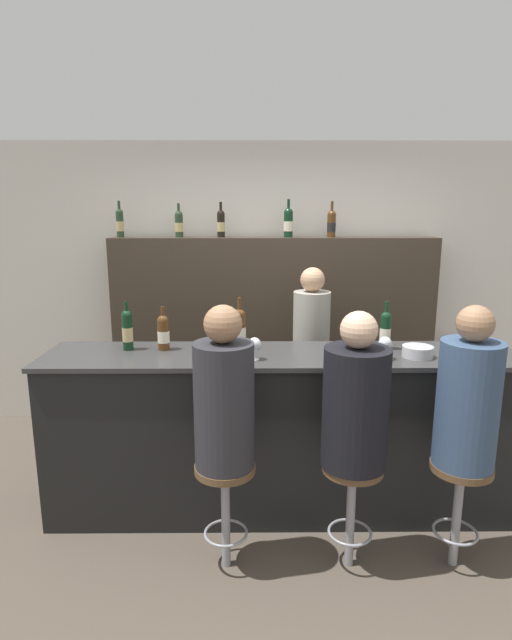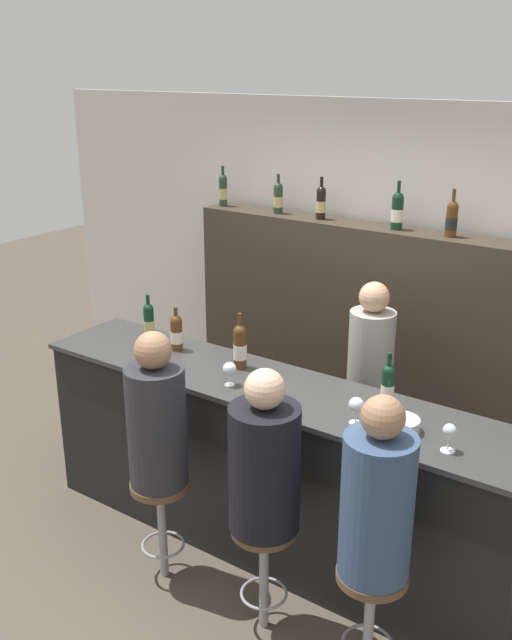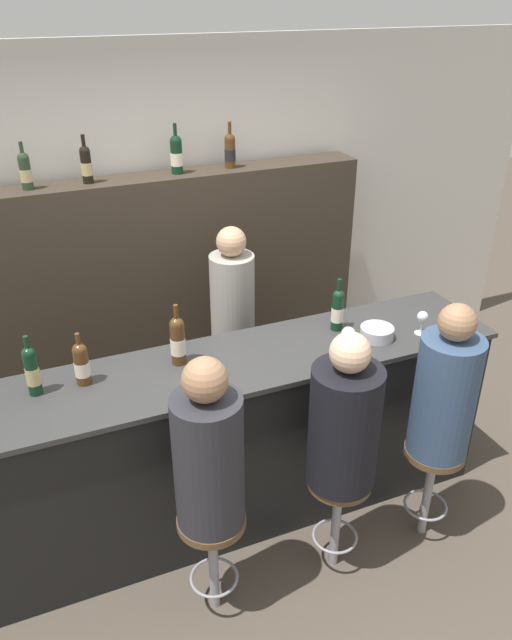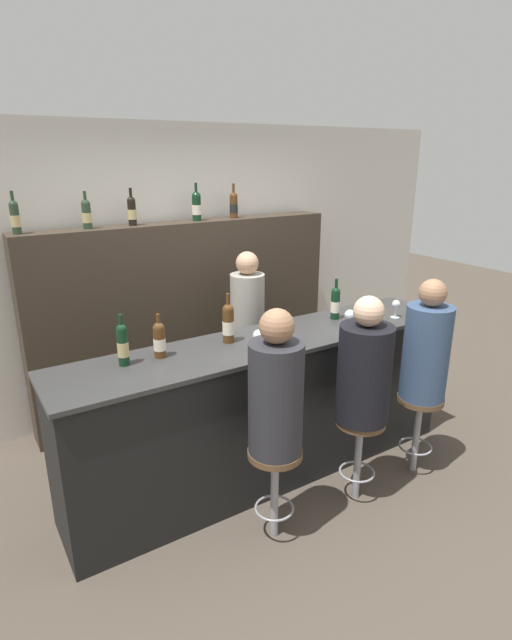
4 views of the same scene
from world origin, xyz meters
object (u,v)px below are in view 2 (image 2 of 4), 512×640
guest_seated_middle (264,462)px  guest_seated_left (156,419)px  wine_bottle_counter_2 (240,346)px  metal_bowl (400,425)px  wine_glass_2 (449,432)px  wine_bottle_counter_1 (176,332)px  wine_glass_1 (356,405)px  wine_bottle_backbar_0 (223,190)px  wine_bottle_counter_0 (149,323)px  bar_stool_left (161,503)px  wine_bottle_counter_3 (388,387)px  wine_bottle_backbar_3 (397,210)px  wine_glass_0 (230,369)px  wine_bottle_backbar_1 (278,198)px  wine_bottle_backbar_2 (321,202)px  bar_stool_right (371,596)px  bar_stool_middle (264,549)px  wine_bottle_backbar_4 (452,218)px  bartender (368,405)px

guest_seated_middle → guest_seated_left: bearing=-180.0°
wine_bottle_counter_2 → guest_seated_middle: (0.64, -0.68, -0.24)m
metal_bowl → guest_seated_middle: size_ratio=0.22×
wine_bottle_counter_2 → wine_glass_2: size_ratio=2.43×
wine_bottle_counter_1 → guest_seated_left: bearing=-57.4°
wine_bottle_counter_1 → metal_bowl: 1.63m
wine_glass_1 → guest_seated_middle: 0.55m
wine_bottle_backbar_0 → wine_bottle_counter_0: bearing=-75.0°
bar_stool_left → wine_bottle_counter_1: bearing=122.6°
wine_glass_1 → guest_seated_left: 1.08m
wine_bottle_counter_3 → wine_glass_1: bearing=-104.7°
wine_bottle_backbar_3 → wine_glass_0: (-0.30, -1.49, -0.70)m
wine_bottle_backbar_1 → bar_stool_left: wine_bottle_backbar_1 is taller
wine_bottle_counter_2 → wine_bottle_backbar_2: bearing=98.5°
wine_bottle_backbar_1 → bar_stool_right: wine_bottle_backbar_1 is taller
wine_bottle_counter_2 → bar_stool_middle: size_ratio=0.55×
wine_bottle_counter_0 → wine_glass_1: (1.63, -0.23, -0.04)m
wine_bottle_backbar_4 → metal_bowl: wine_bottle_backbar_4 is taller
wine_bottle_counter_2 → metal_bowl: (1.12, -0.18, -0.10)m
wine_bottle_counter_2 → wine_bottle_backbar_2: size_ratio=1.15×
wine_bottle_counter_1 → wine_glass_1: (1.40, -0.23, -0.02)m
wine_bottle_backbar_0 → wine_glass_0: size_ratio=2.22×
wine_bottle_backbar_0 → bar_stool_right: 3.32m
wine_bottle_counter_1 → wine_bottle_counter_3: (1.46, 0.00, 0.01)m
wine_bottle_backbar_4 → bar_stool_left: (-0.85, -1.93, -1.40)m
wine_bottle_backbar_2 → wine_glass_0: bearing=-79.2°
wine_bottle_counter_1 → wine_bottle_backbar_3: size_ratio=0.88×
metal_bowl → wine_bottle_backbar_4: bearing=103.3°
guest_seated_middle → metal_bowl: bearing=45.6°
wine_bottle_backbar_1 → wine_glass_2: size_ratio=2.03×
wine_bottle_backbar_1 → wine_glass_1: size_ratio=2.01×
wine_bottle_backbar_0 → guest_seated_middle: bearing=-48.6°
bar_stool_right → bar_stool_middle: bearing=180.0°
guest_seated_middle → bar_stool_right: (0.60, -0.00, -0.51)m
bar_stool_middle → guest_seated_middle: size_ratio=0.73×
wine_bottle_backbar_1 → wine_bottle_backbar_4: bearing=-0.0°
bar_stool_left → wine_bottle_backbar_4: bearing=66.3°
guest_seated_left → wine_bottle_counter_2: bearing=84.2°
guest_seated_left → bartender: bearing=65.0°
wine_bottle_counter_0 → wine_glass_2: size_ratio=2.27×
wine_bottle_backbar_4 → guest_seated_middle: bearing=-94.2°
wine_bottle_backbar_0 → wine_bottle_backbar_3: bearing=-0.0°
wine_bottle_counter_3 → bartender: bartender is taller
wine_glass_2 → bar_stool_middle: (-0.75, -0.44, -0.71)m
bar_stool_right → wine_glass_1: bearing=127.6°
bar_stool_left → wine_glass_2: bearing=16.9°
wine_glass_1 → guest_seated_middle: size_ratio=0.17×
wine_bottle_counter_0 → wine_glass_2: (2.12, -0.23, -0.03)m
wine_glass_1 → bar_stool_right: (0.34, -0.44, -0.71)m
wine_bottle_backbar_2 → guest_seated_left: bearing=-86.4°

